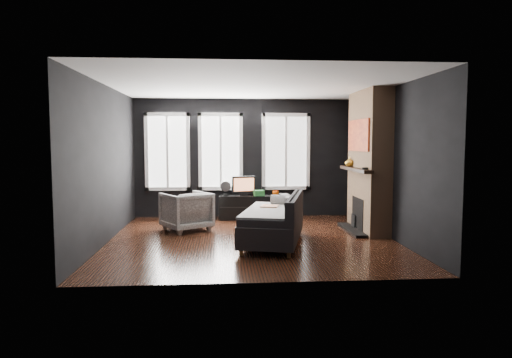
{
  "coord_description": "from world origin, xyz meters",
  "views": [
    {
      "loc": [
        -0.51,
        -7.97,
        1.74
      ],
      "look_at": [
        0.1,
        0.3,
        1.05
      ],
      "focal_mm": 32.0,
      "sensor_mm": 36.0,
      "label": 1
    }
  ],
  "objects": [
    {
      "name": "fireplace",
      "position": [
        2.3,
        0.6,
        1.35
      ],
      "size": [
        0.7,
        1.62,
        2.7
      ],
      "primitive_type": null,
      "color": "#93724C",
      "rests_on": "floor"
    },
    {
      "name": "mantel_vase",
      "position": [
        2.05,
        1.05,
        1.32
      ],
      "size": [
        0.23,
        0.24,
        0.19
      ],
      "primitive_type": "imported",
      "rotation": [
        0.0,
        0.0,
        -0.27
      ],
      "color": "gold",
      "rests_on": "fireplace"
    },
    {
      "name": "sofa",
      "position": [
        0.33,
        -0.38,
        0.42
      ],
      "size": [
        1.43,
        2.15,
        0.85
      ],
      "primitive_type": null,
      "rotation": [
        0.0,
        0.0,
        -0.24
      ],
      "color": "black",
      "rests_on": "floor"
    },
    {
      "name": "ceiling",
      "position": [
        0.0,
        0.0,
        2.7
      ],
      "size": [
        5.0,
        5.0,
        0.0
      ],
      "primitive_type": "plane",
      "color": "white",
      "rests_on": "ground"
    },
    {
      "name": "monitor",
      "position": [
        -0.04,
        2.15,
        0.78
      ],
      "size": [
        0.55,
        0.25,
        0.49
      ],
      "primitive_type": null,
      "rotation": [
        0.0,
        0.0,
        0.26
      ],
      "color": "black",
      "rests_on": "media_console"
    },
    {
      "name": "mug",
      "position": [
        0.67,
        2.05,
        0.6
      ],
      "size": [
        0.14,
        0.11,
        0.14
      ],
      "primitive_type": "imported",
      "rotation": [
        0.0,
        0.0,
        0.04
      ],
      "color": "#EA5206",
      "rests_on": "media_console"
    },
    {
      "name": "armchair",
      "position": [
        -1.22,
        0.9,
        0.42
      ],
      "size": [
        1.09,
        1.07,
        0.84
      ],
      "primitive_type": "imported",
      "rotation": [
        0.0,
        0.0,
        -2.59
      ],
      "color": "silver",
      "rests_on": "floor"
    },
    {
      "name": "storage_box",
      "position": [
        0.29,
        2.04,
        0.59
      ],
      "size": [
        0.25,
        0.18,
        0.12
      ],
      "primitive_type": "cube",
      "rotation": [
        0.0,
        0.0,
        0.19
      ],
      "color": "#266B30",
      "rests_on": "media_console"
    },
    {
      "name": "stripe_pillow",
      "position": [
        0.64,
        -0.03,
        0.61
      ],
      "size": [
        0.17,
        0.31,
        0.3
      ],
      "primitive_type": "cube",
      "rotation": [
        0.0,
        0.0,
        -0.35
      ],
      "color": "gray",
      "rests_on": "sofa"
    },
    {
      "name": "wall_left",
      "position": [
        -2.5,
        0.0,
        1.35
      ],
      "size": [
        0.02,
        5.0,
        2.7
      ],
      "primitive_type": "cube",
      "color": "black",
      "rests_on": "ground"
    },
    {
      "name": "book",
      "position": [
        0.79,
        2.15,
        0.66
      ],
      "size": [
        0.18,
        0.06,
        0.25
      ],
      "primitive_type": "imported",
      "rotation": [
        0.0,
        0.0,
        0.23
      ],
      "color": "beige",
      "rests_on": "media_console"
    },
    {
      "name": "windows",
      "position": [
        -0.45,
        2.46,
        2.38
      ],
      "size": [
        4.0,
        0.16,
        1.76
      ],
      "primitive_type": null,
      "color": "white",
      "rests_on": "wall_back"
    },
    {
      "name": "wall_right",
      "position": [
        2.5,
        0.0,
        1.35
      ],
      "size": [
        0.02,
        5.0,
        2.7
      ],
      "primitive_type": "cube",
      "color": "black",
      "rests_on": "ground"
    },
    {
      "name": "mantel_clock",
      "position": [
        2.05,
        0.05,
        1.25
      ],
      "size": [
        0.14,
        0.14,
        0.04
      ],
      "primitive_type": "cylinder",
      "rotation": [
        0.0,
        0.0,
        0.25
      ],
      "color": "black",
      "rests_on": "fireplace"
    },
    {
      "name": "desk_fan",
      "position": [
        -0.44,
        2.16,
        0.7
      ],
      "size": [
        0.24,
        0.24,
        0.33
      ],
      "primitive_type": null,
      "rotation": [
        0.0,
        0.0,
        0.03
      ],
      "color": "#9B9B9B",
      "rests_on": "media_console"
    },
    {
      "name": "floor",
      "position": [
        0.0,
        0.0,
        0.0
      ],
      "size": [
        5.0,
        5.0,
        0.0
      ],
      "primitive_type": "plane",
      "color": "black",
      "rests_on": "ground"
    },
    {
      "name": "wall_back",
      "position": [
        0.0,
        2.5,
        1.35
      ],
      "size": [
        5.0,
        0.02,
        2.7
      ],
      "primitive_type": "cube",
      "color": "black",
      "rests_on": "ground"
    },
    {
      "name": "media_console",
      "position": [
        0.2,
        2.13,
        0.27
      ],
      "size": [
        1.58,
        0.59,
        0.53
      ],
      "primitive_type": null,
      "rotation": [
        0.0,
        0.0,
        -0.07
      ],
      "color": "black",
      "rests_on": "floor"
    }
  ]
}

